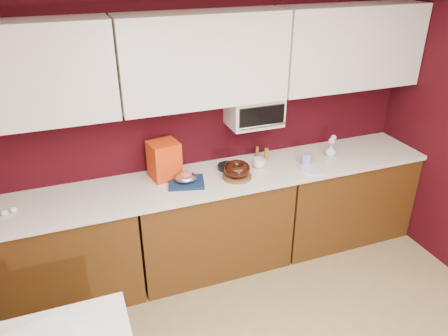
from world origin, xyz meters
TOP-DOWN VIEW (x-y plane):
  - wall_back at (0.00, 2.25)m, footprint 4.00×0.02m
  - base_cabinet_left at (-1.33, 1.94)m, footprint 1.31×0.58m
  - base_cabinet_center at (0.00, 1.94)m, footprint 1.31×0.58m
  - base_cabinet_right at (1.33, 1.94)m, footprint 1.31×0.58m
  - countertop at (0.00, 1.94)m, footprint 4.00×0.62m
  - upper_cabinet_left at (-1.33, 2.08)m, footprint 1.31×0.33m
  - upper_cabinet_center at (0.00, 2.08)m, footprint 1.31×0.33m
  - upper_cabinet_right at (1.33, 2.08)m, footprint 1.31×0.33m
  - toaster_oven at (0.45, 2.10)m, footprint 0.45×0.30m
  - toaster_oven_door at (0.45, 1.94)m, footprint 0.40×0.02m
  - toaster_oven_handle at (0.45, 1.93)m, footprint 0.42×0.02m
  - cake_base at (0.20, 1.86)m, footprint 0.31×0.31m
  - bundt_cake at (0.20, 1.86)m, footprint 0.26×0.26m
  - navy_towel at (-0.23, 1.91)m, footprint 0.34×0.31m
  - foil_ham_nest at (-0.23, 1.91)m, footprint 0.20×0.18m
  - roasted_ham at (-0.23, 1.91)m, footprint 0.13×0.12m
  - pandoro_box at (-0.36, 2.08)m, footprint 0.26×0.25m
  - dark_pan at (0.19, 2.04)m, footprint 0.23×0.23m
  - coffee_mug at (0.45, 1.96)m, footprint 0.13×0.13m
  - blue_jar at (0.86, 1.87)m, footprint 0.12×0.12m
  - flower_vase at (1.16, 1.95)m, footprint 0.10×0.10m
  - flower_pink at (1.16, 1.95)m, footprint 0.06×0.06m
  - flower_blue at (1.19, 1.97)m, footprint 0.05×0.05m
  - china_plate at (0.87, 1.76)m, footprint 0.25×0.25m
  - amber_bottle at (0.58, 2.09)m, footprint 0.04×0.04m
  - egg_left at (-1.52, 1.94)m, footprint 0.05×0.04m
  - egg_right at (-1.58, 1.91)m, footprint 0.06×0.05m
  - amber_bottle_tall at (0.52, 2.17)m, footprint 0.03×0.03m

SIDE VIEW (x-z plane):
  - base_cabinet_left at x=-1.33m, z-range 0.00..0.86m
  - base_cabinet_center at x=0.00m, z-range 0.00..0.86m
  - base_cabinet_right at x=1.33m, z-range 0.00..0.86m
  - countertop at x=0.00m, z-range 0.86..0.90m
  - china_plate at x=0.87m, z-range 0.90..0.91m
  - navy_towel at x=-0.23m, z-range 0.90..0.92m
  - cake_base at x=0.20m, z-range 0.90..0.92m
  - dark_pan at x=0.19m, z-range 0.90..0.93m
  - egg_left at x=-1.52m, z-range 0.90..0.94m
  - egg_right at x=-1.58m, z-range 0.90..0.94m
  - amber_bottle_tall at x=0.52m, z-range 0.90..1.00m
  - coffee_mug at x=0.45m, z-range 0.90..1.00m
  - blue_jar at x=0.86m, z-range 0.90..1.00m
  - amber_bottle at x=0.58m, z-range 0.90..1.01m
  - foil_ham_nest at x=-0.23m, z-range 0.92..0.99m
  - flower_vase at x=1.16m, z-range 0.90..1.02m
  - roasted_ham at x=-0.23m, z-range 0.95..1.01m
  - bundt_cake at x=0.20m, z-range 0.94..1.02m
  - flower_pink at x=1.16m, z-range 1.02..1.08m
  - pandoro_box at x=-0.36m, z-range 0.90..1.21m
  - flower_blue at x=1.19m, z-range 1.04..1.10m
  - wall_back at x=0.00m, z-range 0.00..2.50m
  - toaster_oven_handle at x=0.45m, z-range 1.29..1.31m
  - toaster_oven at x=0.45m, z-range 1.25..1.50m
  - toaster_oven_door at x=0.45m, z-range 1.28..1.47m
  - upper_cabinet_left at x=-1.33m, z-range 1.50..2.20m
  - upper_cabinet_center at x=0.00m, z-range 1.50..2.20m
  - upper_cabinet_right at x=1.33m, z-range 1.50..2.20m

